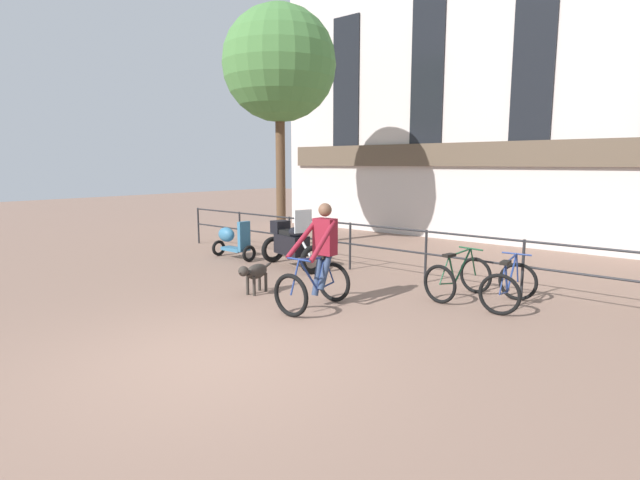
{
  "coord_description": "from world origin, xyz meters",
  "views": [
    {
      "loc": [
        4.75,
        -3.46,
        2.34
      ],
      "look_at": [
        -0.73,
        2.86,
        1.05
      ],
      "focal_mm": 28.0,
      "sensor_mm": 36.0,
      "label": 1
    }
  ],
  "objects_px": {
    "cyclist_with_bike": "(319,261)",
    "parked_motorcycle": "(291,243)",
    "parked_scooter": "(232,240)",
    "parked_bicycle_mid_left": "(509,286)",
    "dog": "(254,273)",
    "parked_bicycle_near_lamp": "(458,278)"
  },
  "relations": [
    {
      "from": "parked_bicycle_near_lamp",
      "to": "parked_bicycle_mid_left",
      "type": "height_order",
      "value": "same"
    },
    {
      "from": "dog",
      "to": "parked_bicycle_near_lamp",
      "type": "distance_m",
      "value": 3.61
    },
    {
      "from": "parked_bicycle_near_lamp",
      "to": "parked_scooter",
      "type": "relative_size",
      "value": 0.93
    },
    {
      "from": "cyclist_with_bike",
      "to": "parked_motorcycle",
      "type": "distance_m",
      "value": 3.19
    },
    {
      "from": "dog",
      "to": "parked_scooter",
      "type": "bearing_deg",
      "value": 136.38
    },
    {
      "from": "parked_motorcycle",
      "to": "parked_scooter",
      "type": "distance_m",
      "value": 1.88
    },
    {
      "from": "cyclist_with_bike",
      "to": "parked_bicycle_near_lamp",
      "type": "xyz_separation_m",
      "value": [
        1.48,
        2.01,
        -0.41
      ]
    },
    {
      "from": "parked_scooter",
      "to": "dog",
      "type": "bearing_deg",
      "value": -121.79
    },
    {
      "from": "cyclist_with_bike",
      "to": "parked_motorcycle",
      "type": "xyz_separation_m",
      "value": [
        -2.52,
        1.95,
        -0.2
      ]
    },
    {
      "from": "cyclist_with_bike",
      "to": "parked_bicycle_mid_left",
      "type": "xyz_separation_m",
      "value": [
        2.37,
        2.01,
        -0.41
      ]
    },
    {
      "from": "parked_bicycle_mid_left",
      "to": "parked_scooter",
      "type": "xyz_separation_m",
      "value": [
        -6.76,
        -0.23,
        0.1
      ]
    },
    {
      "from": "parked_motorcycle",
      "to": "parked_scooter",
      "type": "bearing_deg",
      "value": 107.3
    },
    {
      "from": "parked_bicycle_mid_left",
      "to": "parked_scooter",
      "type": "bearing_deg",
      "value": -3.0
    },
    {
      "from": "dog",
      "to": "parked_motorcycle",
      "type": "relative_size",
      "value": 0.51
    },
    {
      "from": "parked_scooter",
      "to": "parked_bicycle_near_lamp",
      "type": "bearing_deg",
      "value": -86.77
    },
    {
      "from": "parked_bicycle_near_lamp",
      "to": "dog",
      "type": "bearing_deg",
      "value": 45.96
    },
    {
      "from": "dog",
      "to": "parked_bicycle_near_lamp",
      "type": "xyz_separation_m",
      "value": [
        2.9,
        2.15,
        -0.04
      ]
    },
    {
      "from": "dog",
      "to": "parked_scooter",
      "type": "xyz_separation_m",
      "value": [
        -2.98,
        1.92,
        0.07
      ]
    },
    {
      "from": "parked_motorcycle",
      "to": "parked_scooter",
      "type": "height_order",
      "value": "parked_motorcycle"
    },
    {
      "from": "dog",
      "to": "parked_bicycle_near_lamp",
      "type": "bearing_deg",
      "value": 25.72
    },
    {
      "from": "parked_bicycle_near_lamp",
      "to": "parked_bicycle_mid_left",
      "type": "distance_m",
      "value": 0.89
    },
    {
      "from": "parked_bicycle_mid_left",
      "to": "parked_bicycle_near_lamp",
      "type": "bearing_deg",
      "value": -4.94
    }
  ]
}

